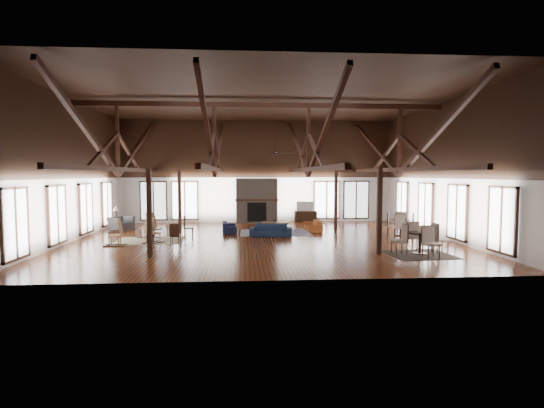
{
  "coord_description": "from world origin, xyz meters",
  "views": [
    {
      "loc": [
        -0.84,
        -18.13,
        2.83
      ],
      "look_at": [
        0.51,
        1.0,
        1.49
      ],
      "focal_mm": 28.0,
      "sensor_mm": 36.0,
      "label": 1
    }
  ],
  "objects": [
    {
      "name": "rocking_chair_b",
      "position": [
        -4.57,
        -0.6,
        0.5
      ],
      "size": [
        0.85,
        0.93,
        1.07
      ],
      "rotation": [
        0.0,
        0.0,
        -0.66
      ],
      "color": "olive",
      "rests_on": "floor"
    },
    {
      "name": "ceiling",
      "position": [
        0.0,
        0.0,
        6.0
      ],
      "size": [
        16.0,
        14.0,
        0.02
      ],
      "primitive_type": "cube",
      "color": "black",
      "rests_on": "wall_back"
    },
    {
      "name": "cafe_table_near",
      "position": [
        5.47,
        -3.58,
        0.54
      ],
      "size": [
        2.08,
        2.08,
        1.07
      ],
      "rotation": [
        0.0,
        0.0,
        0.07
      ],
      "color": "black",
      "rests_on": "floor"
    },
    {
      "name": "cup_near",
      "position": [
        5.48,
        -3.57,
        0.82
      ],
      "size": [
        0.15,
        0.15,
        0.1
      ],
      "primitive_type": "imported",
      "rotation": [
        0.0,
        0.0,
        -0.28
      ],
      "color": "#B2B2B2",
      "rests_on": "cafe_table_near"
    },
    {
      "name": "roof_truss",
      "position": [
        0.0,
        0.0,
        4.03
      ],
      "size": [
        15.6,
        14.07,
        3.14
      ],
      "color": "#32170E",
      "rests_on": "wall_back"
    },
    {
      "name": "wall_left",
      "position": [
        -8.0,
        0.0,
        3.0
      ],
      "size": [
        0.02,
        14.0,
        6.0
      ],
      "primitive_type": "cube",
      "color": "silver",
      "rests_on": "floor"
    },
    {
      "name": "sofa_orange",
      "position": [
        2.74,
        2.99,
        0.26
      ],
      "size": [
        1.77,
        0.71,
        0.51
      ],
      "primitive_type": "imported",
      "rotation": [
        0.0,
        0.0,
        -1.58
      ],
      "color": "#92451C",
      "rests_on": "floor"
    },
    {
      "name": "wall_front",
      "position": [
        0.0,
        -7.0,
        3.0
      ],
      "size": [
        16.0,
        0.02,
        6.0
      ],
      "primitive_type": "cube",
      "color": "silver",
      "rests_on": "floor"
    },
    {
      "name": "coffee_table",
      "position": [
        0.76,
        2.48,
        0.44
      ],
      "size": [
        1.32,
        0.67,
        0.5
      ],
      "rotation": [
        0.0,
        0.0,
        -0.01
      ],
      "color": "brown",
      "rests_on": "floor"
    },
    {
      "name": "rocking_chair_a",
      "position": [
        -4.96,
        0.88,
        0.55
      ],
      "size": [
        1.01,
        0.9,
        1.16
      ],
      "rotation": [
        0.0,
        0.0,
        0.97
      ],
      "color": "olive",
      "rests_on": "floor"
    },
    {
      "name": "post_grid",
      "position": [
        0.0,
        0.0,
        1.52
      ],
      "size": [
        8.16,
        7.16,
        3.05
      ],
      "color": "#32170E",
      "rests_on": "floor"
    },
    {
      "name": "armchair",
      "position": [
        -6.98,
        3.67,
        0.35
      ],
      "size": [
        1.36,
        1.4,
        0.69
      ],
      "primitive_type": "imported",
      "rotation": [
        0.0,
        0.0,
        1.0
      ],
      "color": "#343436",
      "rests_on": "floor"
    },
    {
      "name": "vase",
      "position": [
        0.77,
        2.55,
        0.59
      ],
      "size": [
        0.18,
        0.18,
        0.17
      ],
      "primitive_type": "imported",
      "rotation": [
        0.0,
        0.0,
        0.06
      ],
      "color": "#B2B2B2",
      "rests_on": "coffee_table"
    },
    {
      "name": "rug_dark",
      "position": [
        5.41,
        -3.75,
        0.01
      ],
      "size": [
        2.28,
        2.1,
        0.01
      ],
      "primitive_type": "cube",
      "rotation": [
        0.0,
        0.0,
        0.08
      ],
      "color": "black",
      "rests_on": "floor"
    },
    {
      "name": "cup_far",
      "position": [
        6.47,
        0.93,
        0.8
      ],
      "size": [
        0.15,
        0.15,
        0.09
      ],
      "primitive_type": "imported",
      "rotation": [
        0.0,
        0.0,
        -0.33
      ],
      "color": "#B2B2B2",
      "rests_on": "cafe_table_far"
    },
    {
      "name": "sofa_navy_front",
      "position": [
        0.46,
        1.08,
        0.28
      ],
      "size": [
        2.0,
        0.99,
        0.56
      ],
      "primitive_type": "imported",
      "rotation": [
        0.0,
        0.0,
        -0.13
      ],
      "color": "#16233D",
      "rests_on": "floor"
    },
    {
      "name": "rocking_chair_c",
      "position": [
        -5.79,
        -1.08,
        0.5
      ],
      "size": [
        0.85,
        0.49,
        1.07
      ],
      "rotation": [
        0.0,
        0.0,
        1.62
      ],
      "color": "olive",
      "rests_on": "floor"
    },
    {
      "name": "tv_console",
      "position": [
        2.91,
        6.75,
        0.33
      ],
      "size": [
        1.32,
        0.49,
        0.66
      ],
      "primitive_type": "cube",
      "color": "black",
      "rests_on": "floor"
    },
    {
      "name": "wall_right",
      "position": [
        8.0,
        0.0,
        3.0
      ],
      "size": [
        0.02,
        14.0,
        6.0
      ],
      "primitive_type": "cube",
      "color": "silver",
      "rests_on": "floor"
    },
    {
      "name": "cafe_table_far",
      "position": [
        6.45,
        0.87,
        0.52
      ],
      "size": [
        2.01,
        2.01,
        1.04
      ],
      "rotation": [
        0.0,
        0.0,
        -0.43
      ],
      "color": "black",
      "rests_on": "floor"
    },
    {
      "name": "fireplace",
      "position": [
        0.0,
        6.67,
        1.29
      ],
      "size": [
        2.5,
        0.69,
        2.6
      ],
      "color": "#6C5E52",
      "rests_on": "floor"
    },
    {
      "name": "television",
      "position": [
        2.88,
        6.75,
        0.94
      ],
      "size": [
        1.0,
        0.25,
        0.57
      ],
      "primitive_type": "imported",
      "rotation": [
        0.0,
        0.0,
        -0.12
      ],
      "color": "#B2B2B2",
      "rests_on": "tv_console"
    },
    {
      "name": "side_table_lamp",
      "position": [
        -7.4,
        4.33,
        0.46
      ],
      "size": [
        0.48,
        0.48,
        1.21
      ],
      "color": "black",
      "rests_on": "floor"
    },
    {
      "name": "ceiling_fan",
      "position": [
        0.5,
        -1.0,
        3.73
      ],
      "size": [
        1.6,
        1.6,
        0.75
      ],
      "color": "black",
      "rests_on": "roof_truss"
    },
    {
      "name": "rug_tan",
      "position": [
        -4.79,
        0.18,
        0.01
      ],
      "size": [
        2.94,
        2.37,
        0.01
      ],
      "primitive_type": "cube",
      "rotation": [
        0.0,
        0.0,
        0.06
      ],
      "color": "tan",
      "rests_on": "floor"
    },
    {
      "name": "side_chair_a",
      "position": [
        -3.33,
        0.88,
        0.57
      ],
      "size": [
        0.49,
        0.49,
        0.99
      ],
      "rotation": [
        0.0,
        0.0,
        -1.37
      ],
      "color": "black",
      "rests_on": "floor"
    },
    {
      "name": "side_chair_b",
      "position": [
        -3.49,
        -1.41,
        0.53
      ],
      "size": [
        0.41,
        0.41,
        0.91
      ],
      "rotation": [
        0.0,
        0.0,
        -0.07
      ],
      "color": "black",
      "rests_on": "floor"
    },
    {
      "name": "sofa_navy_left",
      "position": [
        -1.48,
        2.65,
        0.25
      ],
      "size": [
        1.73,
        0.75,
        0.5
      ],
      "primitive_type": "imported",
      "rotation": [
        0.0,
        0.0,
        1.62
      ],
      "color": "#151C3B",
      "rests_on": "floor"
    },
    {
      "name": "wall_back",
      "position": [
        0.0,
        7.0,
        3.0
      ],
      "size": [
        16.0,
        0.02,
        6.0
      ],
      "primitive_type": "cube",
      "color": "silver",
      "rests_on": "floor"
    },
    {
      "name": "rug_navy",
      "position": [
        0.74,
        2.29,
        0.01
      ],
      "size": [
        3.35,
        2.52,
        0.01
      ],
      "primitive_type": "cube",
      "rotation": [
        0.0,
        0.0,
        -0.01
      ],
      "color": "#171C42",
      "rests_on": "floor"
    },
    {
      "name": "floor",
      "position": [
        0.0,
        0.0,
        0.0
      ],
      "size": [
        16.0,
        16.0,
        0.0
      ],
      "primitive_type": "plane",
      "color": "#642F15",
      "rests_on": "ground"
    }
  ]
}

